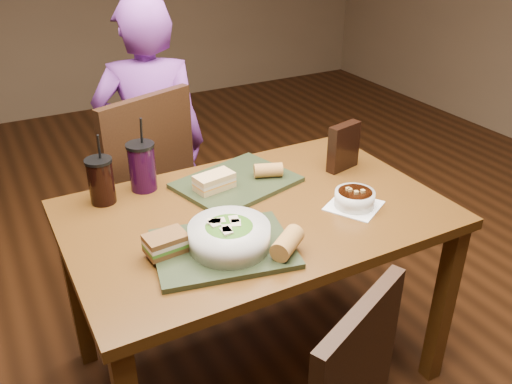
% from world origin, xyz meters
% --- Properties ---
extents(ground, '(6.00, 6.00, 0.00)m').
position_xyz_m(ground, '(0.00, 0.00, 0.00)').
color(ground, '#381C0B').
rests_on(ground, ground).
extents(dining_table, '(1.30, 0.85, 0.75)m').
position_xyz_m(dining_table, '(0.00, 0.00, 0.66)').
color(dining_table, '#513010').
rests_on(dining_table, ground).
extents(chair_far, '(0.57, 0.58, 1.02)m').
position_xyz_m(chair_far, '(-0.19, 0.68, 0.57)').
color(chair_far, black).
rests_on(chair_far, ground).
extents(diner, '(0.58, 0.47, 1.38)m').
position_xyz_m(diner, '(-0.10, 0.84, 0.69)').
color(diner, '#73338C').
rests_on(diner, ground).
extents(tray_near, '(0.48, 0.40, 0.02)m').
position_xyz_m(tray_near, '(-0.21, -0.18, 0.76)').
color(tray_near, '#232C18').
rests_on(tray_near, dining_table).
extents(tray_far, '(0.49, 0.42, 0.02)m').
position_xyz_m(tray_far, '(0.02, 0.20, 0.76)').
color(tray_far, '#232C18').
rests_on(tray_far, dining_table).
extents(salad_bowl, '(0.25, 0.25, 0.08)m').
position_xyz_m(salad_bowl, '(-0.19, -0.19, 0.81)').
color(salad_bowl, silver).
rests_on(salad_bowl, tray_near).
extents(soup_bowl, '(0.23, 0.23, 0.07)m').
position_xyz_m(soup_bowl, '(0.32, -0.14, 0.78)').
color(soup_bowl, white).
rests_on(soup_bowl, dining_table).
extents(sandwich_near, '(0.13, 0.09, 0.06)m').
position_xyz_m(sandwich_near, '(-0.37, -0.12, 0.80)').
color(sandwich_near, '#593819').
rests_on(sandwich_near, tray_near).
extents(sandwich_far, '(0.16, 0.10, 0.06)m').
position_xyz_m(sandwich_far, '(-0.07, 0.18, 0.80)').
color(sandwich_far, tan).
rests_on(sandwich_far, tray_far).
extents(baguette_near, '(0.14, 0.12, 0.06)m').
position_xyz_m(baguette_near, '(-0.05, -0.29, 0.80)').
color(baguette_near, '#AD7533').
rests_on(baguette_near, tray_near).
extents(baguette_far, '(0.12, 0.09, 0.05)m').
position_xyz_m(baguette_far, '(0.15, 0.17, 0.79)').
color(baguette_far, '#AD7533').
rests_on(baguette_far, tray_far).
extents(cup_cola, '(0.10, 0.10, 0.26)m').
position_xyz_m(cup_cola, '(-0.45, 0.31, 0.84)').
color(cup_cola, black).
rests_on(cup_cola, dining_table).
extents(cup_berry, '(0.10, 0.10, 0.28)m').
position_xyz_m(cup_berry, '(-0.29, 0.34, 0.84)').
color(cup_berry, black).
rests_on(cup_berry, dining_table).
extents(chip_bag, '(0.15, 0.08, 0.19)m').
position_xyz_m(chip_bag, '(0.46, 0.13, 0.84)').
color(chip_bag, black).
rests_on(chip_bag, dining_table).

